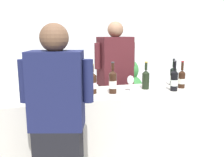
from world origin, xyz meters
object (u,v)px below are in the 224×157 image
at_px(wine_bottle_6, 76,83).
at_px(potted_shrub, 125,85).
at_px(wine_bottle_8, 182,79).
at_px(wine_bottle_10, 63,82).
at_px(wine_bottle_3, 113,82).
at_px(wine_glass, 130,81).
at_px(wine_bottle_7, 93,83).
at_px(wine_bottle_9, 146,79).
at_px(wine_bottle_0, 25,85).
at_px(person_server, 115,87).
at_px(wine_bottle_4, 55,88).
at_px(person_guest, 58,133).
at_px(wine_bottle_2, 173,76).
at_px(wine_bottle_5, 174,80).
at_px(wine_bottle_1, 25,83).

distance_m(wine_bottle_6, potted_shrub, 1.57).
height_order(wine_bottle_8, wine_bottle_10, wine_bottle_10).
height_order(wine_bottle_3, wine_glass, wine_bottle_3).
relative_size(wine_bottle_7, wine_bottle_9, 1.00).
bearing_deg(wine_bottle_0, wine_glass, -1.79).
bearing_deg(wine_bottle_3, wine_bottle_8, 1.07).
bearing_deg(person_server, wine_bottle_8, -48.36).
xyz_separation_m(wine_bottle_4, person_guest, (-0.02, -0.57, -0.24)).
relative_size(wine_bottle_2, wine_bottle_4, 1.05).
bearing_deg(wine_bottle_0, wine_bottle_4, -22.27).
height_order(wine_bottle_6, wine_bottle_8, wine_bottle_6).
bearing_deg(wine_bottle_10, wine_bottle_2, 0.57).
height_order(wine_bottle_3, wine_bottle_8, wine_bottle_3).
relative_size(wine_bottle_6, wine_bottle_8, 1.10).
height_order(wine_bottle_0, wine_bottle_7, wine_bottle_0).
bearing_deg(wine_bottle_8, wine_bottle_4, -177.60).
height_order(person_server, potted_shrub, person_server).
bearing_deg(wine_bottle_6, wine_bottle_10, 146.01).
bearing_deg(person_server, person_guest, -123.67).
xyz_separation_m(wine_bottle_5, wine_glass, (-0.48, 0.12, -0.00)).
bearing_deg(wine_bottle_1, wine_bottle_5, -11.75).
bearing_deg(wine_bottle_2, wine_bottle_0, -176.90).
bearing_deg(wine_bottle_8, wine_bottle_3, -178.93).
xyz_separation_m(wine_bottle_4, wine_bottle_8, (1.46, 0.06, -0.00)).
xyz_separation_m(wine_glass, person_guest, (-0.85, -0.65, -0.25)).
relative_size(wine_bottle_10, wine_glass, 1.92).
bearing_deg(wine_bottle_0, person_server, 28.98).
relative_size(wine_bottle_3, wine_bottle_9, 1.07).
bearing_deg(wine_bottle_4, wine_bottle_0, 157.73).
bearing_deg(wine_bottle_6, wine_bottle_5, -8.20).
height_order(wine_bottle_2, wine_bottle_3, wine_bottle_3).
height_order(wine_glass, person_guest, person_guest).
height_order(wine_bottle_4, wine_bottle_6, wine_bottle_6).
bearing_deg(wine_bottle_5, person_guest, -158.28).
relative_size(wine_bottle_3, person_guest, 0.21).
xyz_separation_m(wine_bottle_1, wine_bottle_3, (0.90, -0.24, 0.01)).
xyz_separation_m(wine_glass, potted_shrub, (0.37, 1.22, -0.33)).
relative_size(wine_bottle_6, wine_bottle_7, 1.11).
distance_m(wine_bottle_0, wine_bottle_4, 0.30).
bearing_deg(wine_bottle_6, wine_bottle_7, -3.24).
relative_size(wine_bottle_3, wine_bottle_6, 0.97).
bearing_deg(wine_glass, wine_bottle_5, -14.62).
bearing_deg(wine_bottle_1, wine_bottle_6, -18.87).
height_order(wine_bottle_4, person_server, person_server).
bearing_deg(wine_bottle_9, potted_shrub, 81.87).
xyz_separation_m(wine_bottle_4, wine_bottle_9, (1.03, 0.13, 0.01)).
relative_size(wine_bottle_6, wine_bottle_9, 1.10).
bearing_deg(wine_bottle_4, wine_bottle_2, 8.25).
bearing_deg(person_server, wine_bottle_3, -109.43).
bearing_deg(wine_bottle_5, wine_bottle_3, 172.67).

